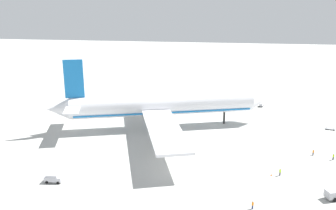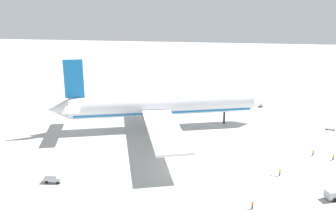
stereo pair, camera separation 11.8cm
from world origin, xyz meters
name	(u,v)px [view 2 (the right image)]	position (x,y,z in m)	size (l,w,h in m)	color
ground_plane	(164,127)	(0.00, 0.00, 0.00)	(600.00, 600.00, 0.00)	#B2B2AD
airliner	(160,105)	(-1.13, -0.38, 7.64)	(71.55, 76.11, 23.56)	white
service_van	(53,178)	(-17.65, -42.46, 1.03)	(4.15, 2.31, 1.97)	silver
baggage_cart_0	(71,106)	(-42.23, 17.70, 0.26)	(2.37, 2.91, 0.40)	#26598C
baggage_cart_1	(330,129)	(54.93, 7.18, 0.27)	(3.59, 1.92, 0.40)	gray
baggage_cart_2	(261,105)	(34.54, 31.67, 0.84)	(2.14, 3.20, 1.55)	#595B60
ground_worker_0	(313,152)	(44.78, -15.78, 0.85)	(0.53, 0.53, 1.67)	#3F3F47
ground_worker_1	(252,205)	(27.11, -45.63, 0.86)	(0.56, 0.56, 1.70)	navy
ground_worker_2	(333,157)	(49.41, -17.88, 0.86)	(0.47, 0.47, 1.69)	black
ground_worker_3	(280,172)	(34.35, -29.74, 0.90)	(0.46, 0.46, 1.77)	#3F3F47
traffic_cone_0	(271,175)	(32.31, -30.21, 0.28)	(0.36, 0.36, 0.55)	orange
traffic_cone_1	(244,99)	(27.82, 42.38, 0.28)	(0.36, 0.36, 0.55)	orange
traffic_cone_2	(90,96)	(-41.08, 34.64, 0.28)	(0.36, 0.36, 0.55)	orange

